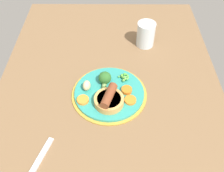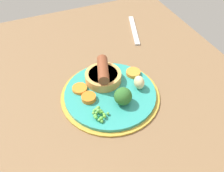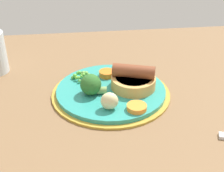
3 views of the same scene
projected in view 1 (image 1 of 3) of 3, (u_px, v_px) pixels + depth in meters
dining_table at (109, 86)px, 90.93cm from camera, size 110.00×80.00×3.00cm
dinner_plate at (108, 93)px, 86.03cm from camera, size 26.01×26.01×1.40cm
sausage_pudding at (108, 99)px, 80.67cm from camera, size 9.79×9.79×5.40cm
pea_pile at (125, 77)px, 88.78cm from camera, size 4.61×3.99×1.90cm
broccoli_floret_near at (105, 78)px, 86.71cm from camera, size 5.68×4.50×4.50cm
potato_chunk_0 at (87, 86)px, 84.92cm from camera, size 3.79×3.07×3.58cm
carrot_slice_0 at (127, 90)px, 85.05cm from camera, size 5.15×5.15×1.30cm
carrot_slice_1 at (130, 100)px, 82.40cm from camera, size 5.49×5.49×0.85cm
carrot_slice_5 at (83, 100)px, 82.34cm from camera, size 4.62×4.62×1.03cm
fork at (36, 165)px, 68.84cm from camera, size 17.56×7.31×0.60cm
drinking_glass at (146, 34)px, 101.24cm from camera, size 7.33×7.33×10.13cm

